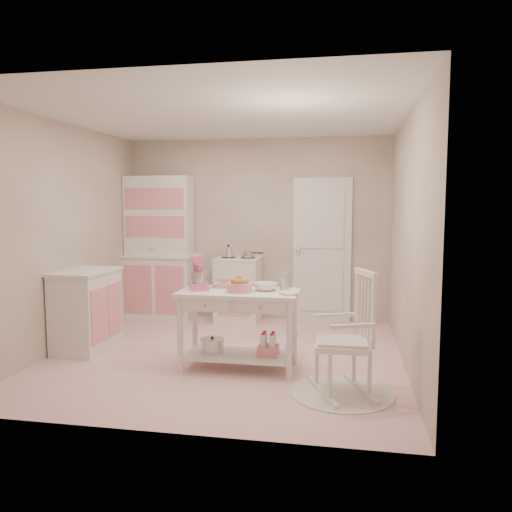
% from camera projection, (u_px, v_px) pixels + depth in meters
% --- Properties ---
extents(room_shell, '(3.84, 3.84, 2.62)m').
position_uv_depth(room_shell, '(225.00, 206.00, 5.34)').
color(room_shell, pink).
rests_on(room_shell, ground).
extents(door, '(0.82, 0.05, 2.04)m').
position_uv_depth(door, '(322.00, 250.00, 7.06)').
color(door, white).
rests_on(door, ground).
extents(hutch, '(1.06, 0.50, 2.08)m').
position_uv_depth(hutch, '(159.00, 247.00, 7.28)').
color(hutch, white).
rests_on(hutch, ground).
extents(stove, '(0.62, 0.57, 0.92)m').
position_uv_depth(stove, '(238.00, 290.00, 7.07)').
color(stove, white).
rests_on(stove, ground).
extents(base_cabinet, '(0.54, 0.84, 0.92)m').
position_uv_depth(base_cabinet, '(86.00, 310.00, 5.71)').
color(base_cabinet, white).
rests_on(base_cabinet, ground).
extents(lace_rug, '(0.92, 0.92, 0.01)m').
position_uv_depth(lace_rug, '(342.00, 393.00, 4.40)').
color(lace_rug, white).
rests_on(lace_rug, ground).
extents(rocking_chair, '(0.71, 0.85, 1.10)m').
position_uv_depth(rocking_chair, '(343.00, 333.00, 4.35)').
color(rocking_chair, white).
rests_on(rocking_chair, ground).
extents(work_table, '(1.20, 0.60, 0.80)m').
position_uv_depth(work_table, '(239.00, 330.00, 5.04)').
color(work_table, white).
rests_on(work_table, ground).
extents(stand_mixer, '(0.29, 0.34, 0.34)m').
position_uv_depth(stand_mixer, '(199.00, 273.00, 5.08)').
color(stand_mixer, pink).
rests_on(stand_mixer, work_table).
extents(cookie_tray, '(0.34, 0.24, 0.02)m').
position_uv_depth(cookie_tray, '(228.00, 287.00, 5.20)').
color(cookie_tray, silver).
rests_on(cookie_tray, work_table).
extents(bread_basket, '(0.25, 0.25, 0.09)m').
position_uv_depth(bread_basket, '(240.00, 287.00, 4.94)').
color(bread_basket, pink).
rests_on(bread_basket, work_table).
extents(mixing_bowl, '(0.25, 0.25, 0.08)m').
position_uv_depth(mixing_bowl, '(266.00, 287.00, 5.03)').
color(mixing_bowl, white).
rests_on(mixing_bowl, work_table).
extents(metal_pitcher, '(0.10, 0.10, 0.17)m').
position_uv_depth(metal_pitcher, '(284.00, 281.00, 5.07)').
color(metal_pitcher, silver).
rests_on(metal_pitcher, work_table).
extents(recipe_book, '(0.24, 0.26, 0.02)m').
position_uv_depth(recipe_book, '(282.00, 293.00, 4.80)').
color(recipe_book, white).
rests_on(recipe_book, work_table).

